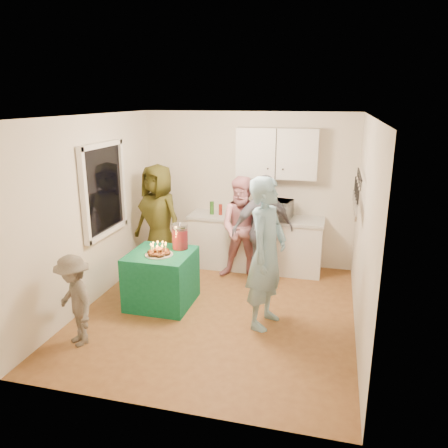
% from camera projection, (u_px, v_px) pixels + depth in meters
% --- Properties ---
extents(floor, '(4.00, 4.00, 0.00)m').
position_uv_depth(floor, '(218.00, 312.00, 5.95)').
color(floor, brown).
rests_on(floor, ground).
extents(ceiling, '(4.00, 4.00, 0.00)m').
position_uv_depth(ceiling, '(217.00, 116.00, 5.23)').
color(ceiling, white).
rests_on(ceiling, floor).
extents(back_wall, '(3.60, 3.60, 0.00)m').
position_uv_depth(back_wall, '(248.00, 190.00, 7.45)').
color(back_wall, silver).
rests_on(back_wall, floor).
extents(left_wall, '(4.00, 4.00, 0.00)m').
position_uv_depth(left_wall, '(92.00, 211.00, 6.02)').
color(left_wall, silver).
rests_on(left_wall, floor).
extents(right_wall, '(4.00, 4.00, 0.00)m').
position_uv_depth(right_wall, '(364.00, 230.00, 5.17)').
color(right_wall, silver).
rests_on(right_wall, floor).
extents(window_night, '(0.04, 1.00, 1.20)m').
position_uv_depth(window_night, '(103.00, 190.00, 6.22)').
color(window_night, black).
rests_on(window_night, left_wall).
extents(counter, '(2.20, 0.58, 0.86)m').
position_uv_depth(counter, '(255.00, 244.00, 7.37)').
color(counter, white).
rests_on(counter, floor).
extents(countertop, '(2.24, 0.62, 0.05)m').
position_uv_depth(countertop, '(256.00, 218.00, 7.24)').
color(countertop, beige).
rests_on(countertop, counter).
extents(upper_cabinet, '(1.30, 0.30, 0.80)m').
position_uv_depth(upper_cabinet, '(277.00, 153.00, 7.01)').
color(upper_cabinet, white).
rests_on(upper_cabinet, back_wall).
extents(pot_rack, '(0.12, 1.00, 0.60)m').
position_uv_depth(pot_rack, '(357.00, 193.00, 5.75)').
color(pot_rack, black).
rests_on(pot_rack, right_wall).
extents(microwave, '(0.62, 0.48, 0.31)m').
position_uv_depth(microwave, '(274.00, 209.00, 7.12)').
color(microwave, white).
rests_on(microwave, countertop).
extents(party_table, '(0.86, 0.86, 0.76)m').
position_uv_depth(party_table, '(162.00, 278.00, 6.10)').
color(party_table, '#0E633C').
rests_on(party_table, floor).
extents(donut_cake, '(0.38, 0.38, 0.18)m').
position_uv_depth(donut_cake, '(159.00, 249.00, 5.88)').
color(donut_cake, '#381C0C').
rests_on(donut_cake, party_table).
extents(punch_jar, '(0.22, 0.22, 0.34)m').
position_uv_depth(punch_jar, '(180.00, 237.00, 6.11)').
color(punch_jar, red).
rests_on(punch_jar, party_table).
extents(man_birthday, '(0.62, 0.79, 1.92)m').
position_uv_depth(man_birthday, '(267.00, 254.00, 5.39)').
color(man_birthday, '#8AB5C9').
rests_on(man_birthday, floor).
extents(woman_back_left, '(1.03, 0.85, 1.80)m').
position_uv_depth(woman_back_left, '(159.00, 219.00, 7.12)').
color(woman_back_left, brown).
rests_on(woman_back_left, floor).
extents(woman_back_center, '(0.83, 0.66, 1.65)m').
position_uv_depth(woman_back_center, '(244.00, 229.00, 6.86)').
color(woman_back_center, '#D46E87').
rests_on(woman_back_center, floor).
extents(woman_back_right, '(1.07, 0.91, 1.72)m').
position_uv_depth(woman_back_right, '(263.00, 230.00, 6.67)').
color(woman_back_right, black).
rests_on(woman_back_right, floor).
extents(child_near_left, '(0.82, 0.75, 1.11)m').
position_uv_depth(child_near_left, '(75.00, 301.00, 5.04)').
color(child_near_left, '#574F45').
rests_on(child_near_left, floor).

